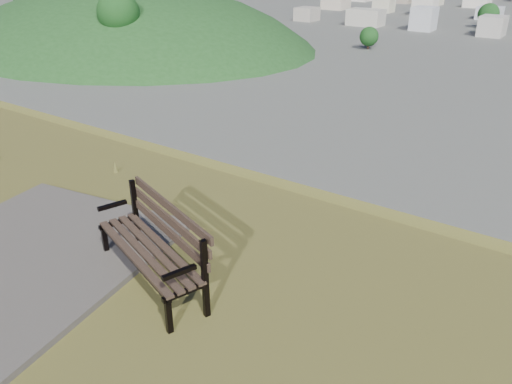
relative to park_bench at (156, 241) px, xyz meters
The scene contains 2 objects.
park_bench is the anchor object (origin of this frame).
green_wooded_hill 171.57m from the park_bench, 138.60° to the left, with size 148.16×118.53×74.08m.
Camera 1 is at (2.21, -1.82, 28.27)m, focal length 35.00 mm.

